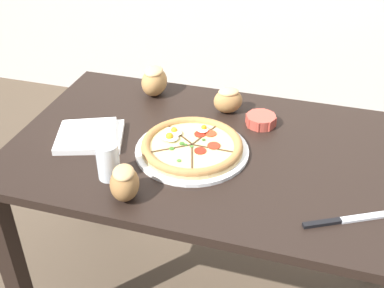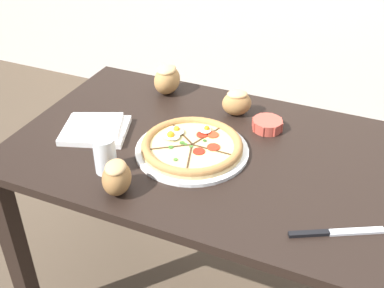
% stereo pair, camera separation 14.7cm
% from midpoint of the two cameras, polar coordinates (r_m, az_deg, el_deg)
% --- Properties ---
extents(dining_table, '(1.30, 0.77, 0.75)m').
position_cam_midpoint_polar(dining_table, '(1.56, 5.75, -4.12)').
color(dining_table, black).
rests_on(dining_table, ground_plane).
extents(pizza, '(0.35, 0.35, 0.05)m').
position_cam_midpoint_polar(pizza, '(1.47, 2.83, -0.40)').
color(pizza, white).
rests_on(pizza, dining_table).
extents(ramekin_bowl, '(0.10, 0.10, 0.04)m').
position_cam_midpoint_polar(ramekin_bowl, '(1.61, 11.51, 2.21)').
color(ramekin_bowl, '#C64C3D').
rests_on(ramekin_bowl, dining_table).
extents(napkin_folded, '(0.25, 0.23, 0.04)m').
position_cam_midpoint_polar(napkin_folded, '(1.58, -8.84, 1.72)').
color(napkin_folded, white).
rests_on(napkin_folded, dining_table).
extents(bread_piece_near, '(0.11, 0.13, 0.09)m').
position_cam_midpoint_polar(bread_piece_near, '(1.31, -5.78, -4.01)').
color(bread_piece_near, olive).
rests_on(bread_piece_near, dining_table).
extents(bread_piece_mid, '(0.12, 0.11, 0.09)m').
position_cam_midpoint_polar(bread_piece_mid, '(1.67, 7.86, 4.86)').
color(bread_piece_mid, '#B27F47').
rests_on(bread_piece_mid, dining_table).
extents(bread_piece_far, '(0.09, 0.12, 0.11)m').
position_cam_midpoint_polar(bread_piece_far, '(1.79, -0.62, 7.67)').
color(bread_piece_far, '#B27F47').
rests_on(bread_piece_far, dining_table).
extents(knife_main, '(0.22, 0.13, 0.01)m').
position_cam_midpoint_polar(knife_main, '(1.28, 19.85, -9.96)').
color(knife_main, silver).
rests_on(knife_main, dining_table).
extents(water_glass, '(0.07, 0.07, 0.11)m').
position_cam_midpoint_polar(water_glass, '(1.39, -7.28, -1.62)').
color(water_glass, white).
rests_on(water_glass, dining_table).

